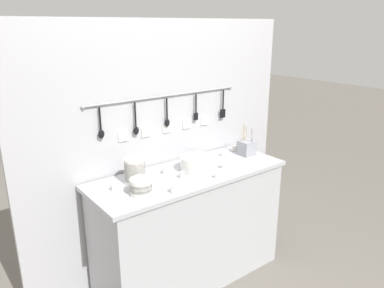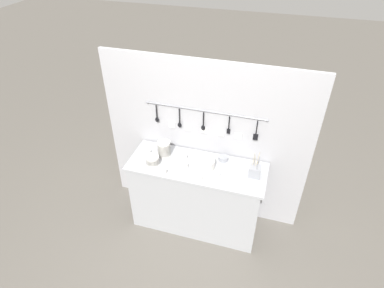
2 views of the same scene
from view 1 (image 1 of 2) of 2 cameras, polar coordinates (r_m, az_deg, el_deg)
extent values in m
plane|color=#666059|center=(3.11, -0.37, -19.47)|extent=(20.00, 20.00, 0.00)
cube|color=#ADAFB5|center=(2.68, -0.40, -4.66)|extent=(1.46, 0.54, 0.03)
cube|color=#ADAFB5|center=(2.88, -0.38, -12.75)|extent=(1.40, 0.52, 0.85)
cube|color=#B2B2B7|center=(2.88, -4.07, -0.93)|extent=(2.26, 0.04, 1.93)
cylinder|color=#93969E|center=(2.74, -3.89, 7.33)|extent=(1.27, 0.01, 0.01)
sphere|color=#93969E|center=(2.46, -16.33, 5.42)|extent=(0.02, 0.02, 0.02)
sphere|color=#93969E|center=(3.13, 5.90, 8.60)|extent=(0.02, 0.02, 0.02)
cylinder|color=black|center=(2.50, -13.83, 3.73)|extent=(0.01, 0.01, 0.16)
ellipsoid|color=black|center=(2.53, -13.66, 1.48)|extent=(0.04, 0.02, 0.06)
cylinder|color=#93969E|center=(2.50, -14.08, 5.64)|extent=(0.00, 0.01, 0.02)
cylinder|color=black|center=(2.62, -8.63, 4.41)|extent=(0.01, 0.01, 0.18)
ellipsoid|color=black|center=(2.64, -8.52, 2.03)|extent=(0.04, 0.02, 0.06)
cylinder|color=#93969E|center=(2.61, -8.86, 6.47)|extent=(0.01, 0.01, 0.02)
cylinder|color=black|center=(2.75, -3.85, 5.37)|extent=(0.01, 0.01, 0.16)
ellipsoid|color=black|center=(2.77, -3.80, 3.24)|extent=(0.04, 0.02, 0.06)
cylinder|color=#93969E|center=(2.74, -4.03, 7.18)|extent=(0.01, 0.01, 0.02)
cylinder|color=black|center=(2.90, 0.61, 6.17)|extent=(0.01, 0.01, 0.15)
cube|color=black|center=(2.92, 0.61, 4.22)|extent=(0.04, 0.01, 0.06)
cylinder|color=#93969E|center=(2.89, 0.47, 7.80)|extent=(0.01, 0.01, 0.02)
cylinder|color=black|center=(3.08, 4.76, 6.69)|extent=(0.01, 0.01, 0.16)
cube|color=black|center=(3.10, 4.71, 4.65)|extent=(0.05, 0.01, 0.07)
cylinder|color=#93969E|center=(3.07, 4.66, 8.33)|extent=(0.00, 0.01, 0.02)
cube|color=white|center=(2.63, -10.50, 1.16)|extent=(0.07, 0.01, 0.07)
cube|color=white|center=(2.71, -7.09, 1.84)|extent=(0.07, 0.01, 0.07)
cube|color=white|center=(2.80, -3.88, 2.47)|extent=(0.07, 0.01, 0.07)
cube|color=white|center=(2.90, -0.88, 3.06)|extent=(0.07, 0.01, 0.07)
cube|color=white|center=(3.01, 1.91, 3.60)|extent=(0.07, 0.01, 0.07)
cylinder|color=silver|center=(2.36, -7.75, -7.05)|extent=(0.14, 0.14, 0.05)
cylinder|color=silver|center=(2.34, -7.78, -6.44)|extent=(0.14, 0.14, 0.05)
cylinder|color=silver|center=(2.33, -7.81, -5.82)|extent=(0.14, 0.14, 0.05)
cylinder|color=silver|center=(2.53, -8.63, -5.39)|extent=(0.14, 0.14, 0.04)
cylinder|color=silver|center=(2.52, -8.65, -4.93)|extent=(0.14, 0.14, 0.04)
cylinder|color=silver|center=(2.51, -8.68, -4.46)|extent=(0.14, 0.14, 0.04)
cylinder|color=silver|center=(2.51, -8.70, -3.99)|extent=(0.14, 0.14, 0.04)
cylinder|color=silver|center=(2.50, -8.72, -3.52)|extent=(0.14, 0.14, 0.04)
cylinder|color=silver|center=(2.49, -8.75, -3.04)|extent=(0.14, 0.14, 0.04)
cylinder|color=silver|center=(2.48, -8.77, -2.56)|extent=(0.14, 0.14, 0.04)
cylinder|color=silver|center=(2.71, 0.75, -3.92)|extent=(0.24, 0.24, 0.01)
cylinder|color=silver|center=(2.71, 0.75, -3.75)|extent=(0.24, 0.24, 0.01)
cylinder|color=silver|center=(2.71, 0.75, -3.58)|extent=(0.24, 0.24, 0.01)
cylinder|color=silver|center=(2.70, 0.75, -3.40)|extent=(0.24, 0.24, 0.01)
cylinder|color=silver|center=(2.70, 0.76, -3.23)|extent=(0.24, 0.24, 0.01)
cylinder|color=silver|center=(2.70, 0.76, -3.06)|extent=(0.24, 0.24, 0.01)
cylinder|color=silver|center=(2.69, 0.76, -2.89)|extent=(0.24, 0.24, 0.01)
cylinder|color=silver|center=(2.69, 0.76, -2.72)|extent=(0.24, 0.24, 0.01)
cylinder|color=silver|center=(2.69, 0.76, -2.54)|extent=(0.24, 0.24, 0.01)
cylinder|color=silver|center=(2.69, 0.76, -2.37)|extent=(0.24, 0.24, 0.01)
cylinder|color=silver|center=(2.68, 0.76, -2.19)|extent=(0.24, 0.24, 0.01)
cylinder|color=silver|center=(2.68, 0.76, -2.02)|extent=(0.24, 0.24, 0.01)
cylinder|color=#93969E|center=(2.94, 1.30, -1.83)|extent=(0.10, 0.10, 0.04)
cube|color=#93969E|center=(3.04, 8.30, -0.58)|extent=(0.11, 0.11, 0.12)
cylinder|color=#93969E|center=(3.00, 9.09, 0.81)|extent=(0.02, 0.03, 0.17)
cylinder|color=#C6B793|center=(3.02, 8.14, 1.11)|extent=(0.03, 0.01, 0.19)
cylinder|color=#93969E|center=(3.01, 7.83, 1.18)|extent=(0.01, 0.01, 0.19)
cylinder|color=#C6B793|center=(3.01, 7.66, 1.17)|extent=(0.01, 0.03, 0.19)
cylinder|color=#93969E|center=(3.01, 9.18, 0.88)|extent=(0.02, 0.01, 0.17)
cylinder|color=#93969E|center=(3.06, 8.11, 1.17)|extent=(0.02, 0.02, 0.17)
cylinder|color=#C6B793|center=(3.05, 7.98, 1.48)|extent=(0.03, 0.02, 0.21)
cylinder|color=#C6B793|center=(3.01, 9.06, 0.79)|extent=(0.02, 0.03, 0.16)
cylinder|color=silver|center=(2.65, -4.18, -4.08)|extent=(0.04, 0.04, 0.05)
cylinder|color=silver|center=(2.57, -1.50, -4.74)|extent=(0.04, 0.04, 0.05)
cylinder|color=silver|center=(3.13, 6.48, -0.66)|extent=(0.04, 0.04, 0.05)
cylinder|color=silver|center=(2.58, 3.87, -4.71)|extent=(0.04, 0.04, 0.05)
cylinder|color=silver|center=(2.75, 4.84, -3.25)|extent=(0.04, 0.04, 0.05)
cylinder|color=silver|center=(3.00, 4.82, -1.41)|extent=(0.04, 0.04, 0.05)
cylinder|color=silver|center=(2.86, -0.83, -2.34)|extent=(0.04, 0.04, 0.05)
cylinder|color=silver|center=(2.44, -11.79, -6.46)|extent=(0.04, 0.04, 0.05)
cylinder|color=silver|center=(2.36, -2.86, -6.89)|extent=(0.04, 0.04, 0.05)
camera|label=2|loc=(2.52, 75.46, 33.60)|focal=30.00mm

